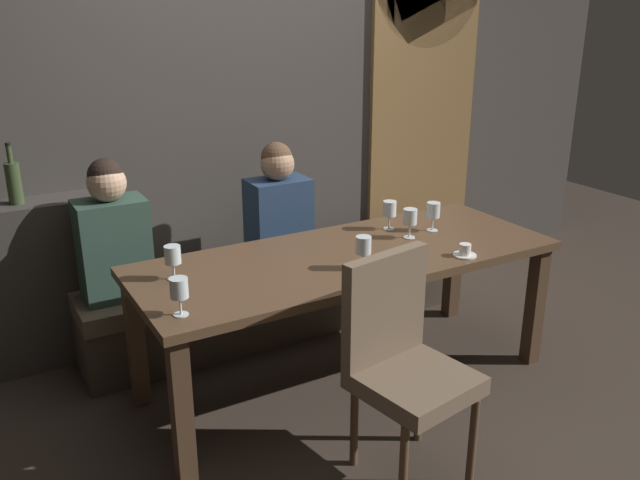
{
  "coord_description": "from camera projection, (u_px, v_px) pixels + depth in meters",
  "views": [
    {
      "loc": [
        -1.72,
        -2.71,
        1.96
      ],
      "look_at": [
        -0.16,
        0.01,
        0.84
      ],
      "focal_mm": 37.66,
      "sensor_mm": 36.0,
      "label": 1
    }
  ],
  "objects": [
    {
      "name": "ground",
      "position": [
        346.0,
        379.0,
        3.68
      ],
      "size": [
        9.0,
        9.0,
        0.0
      ],
      "primitive_type": "plane",
      "color": "#382D26"
    },
    {
      "name": "back_wall_tiled",
      "position": [
        245.0,
        79.0,
        4.17
      ],
      "size": [
        6.0,
        0.12,
        3.0
      ],
      "primitive_type": "cube",
      "color": "#423D38",
      "rests_on": "ground"
    },
    {
      "name": "arched_door",
      "position": [
        423.0,
        89.0,
        4.8
      ],
      "size": [
        0.9,
        0.05,
        2.55
      ],
      "color": "olive",
      "rests_on": "ground"
    },
    {
      "name": "back_counter",
      "position": [
        4.0,
        291.0,
        3.65
      ],
      "size": [
        1.1,
        0.28,
        0.95
      ],
      "primitive_type": "cube",
      "color": "#38342F",
      "rests_on": "ground"
    },
    {
      "name": "dining_table",
      "position": [
        347.0,
        269.0,
        3.46
      ],
      "size": [
        2.2,
        0.84,
        0.74
      ],
      "color": "#493422",
      "rests_on": "ground"
    },
    {
      "name": "banquette_bench",
      "position": [
        287.0,
        296.0,
        4.18
      ],
      "size": [
        2.5,
        0.44,
        0.45
      ],
      "color": "#40352A",
      "rests_on": "ground"
    },
    {
      "name": "chair_near_side",
      "position": [
        402.0,
        354.0,
        2.82
      ],
      "size": [
        0.51,
        0.51,
        0.98
      ],
      "color": "brown",
      "rests_on": "ground"
    },
    {
      "name": "diner_redhead",
      "position": [
        112.0,
        233.0,
        3.52
      ],
      "size": [
        0.36,
        0.24,
        0.76
      ],
      "color": "#2D473D",
      "rests_on": "banquette_bench"
    },
    {
      "name": "diner_bearded",
      "position": [
        278.0,
        207.0,
        4.0
      ],
      "size": [
        0.36,
        0.24,
        0.74
      ],
      "color": "navy",
      "rests_on": "banquette_bench"
    },
    {
      "name": "wine_bottle_pale_label",
      "position": [
        14.0,
        182.0,
        3.51
      ],
      "size": [
        0.08,
        0.08,
        0.33
      ],
      "color": "#384728",
      "rests_on": "back_counter"
    },
    {
      "name": "wine_glass_near_left",
      "position": [
        410.0,
        218.0,
        3.63
      ],
      "size": [
        0.08,
        0.08,
        0.16
      ],
      "color": "silver",
      "rests_on": "dining_table"
    },
    {
      "name": "wine_glass_center_back",
      "position": [
        390.0,
        210.0,
        3.77
      ],
      "size": [
        0.08,
        0.08,
        0.16
      ],
      "color": "silver",
      "rests_on": "dining_table"
    },
    {
      "name": "wine_glass_far_left",
      "position": [
        179.0,
        289.0,
        2.73
      ],
      "size": [
        0.08,
        0.08,
        0.16
      ],
      "color": "silver",
      "rests_on": "dining_table"
    },
    {
      "name": "wine_glass_center_front",
      "position": [
        433.0,
        211.0,
        3.74
      ],
      "size": [
        0.08,
        0.08,
        0.16
      ],
      "color": "silver",
      "rests_on": "dining_table"
    },
    {
      "name": "wine_glass_end_right",
      "position": [
        363.0,
        246.0,
        3.2
      ],
      "size": [
        0.08,
        0.08,
        0.16
      ],
      "color": "silver",
      "rests_on": "dining_table"
    },
    {
      "name": "wine_glass_near_right",
      "position": [
        173.0,
        256.0,
        3.08
      ],
      "size": [
        0.08,
        0.08,
        0.16
      ],
      "color": "silver",
      "rests_on": "dining_table"
    },
    {
      "name": "espresso_cup",
      "position": [
        465.0,
        251.0,
        3.4
      ],
      "size": [
        0.12,
        0.12,
        0.06
      ],
      "color": "white",
      "rests_on": "dining_table"
    }
  ]
}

